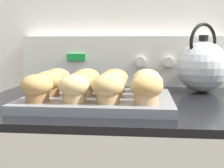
{
  "coord_description": "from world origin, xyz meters",
  "views": [
    {
      "loc": [
        0.08,
        -0.57,
        1.08
      ],
      "look_at": [
        0.0,
        0.24,
        0.97
      ],
      "focal_mm": 50.0,
      "sensor_mm": 36.0,
      "label": 1
    }
  ],
  "objects_px": {
    "muffin_pan": "(97,100)",
    "muffin_r1_c2": "(114,84)",
    "muffin_r1_c3": "(148,84)",
    "muffin_r2_c2": "(116,80)",
    "muffin_r0_c3": "(147,89)",
    "muffin_r0_c1": "(74,88)",
    "tea_kettle": "(203,66)",
    "muffin_r0_c0": "(37,88)",
    "muffin_r2_c1": "(87,79)",
    "muffin_r2_c3": "(147,80)",
    "muffin_r1_c0": "(49,83)",
    "muffin_r1_c1": "(82,83)",
    "muffin_r2_c0": "(57,79)",
    "muffin_r0_c2": "(109,89)"
  },
  "relations": [
    {
      "from": "muffin_r0_c0",
      "to": "tea_kettle",
      "type": "distance_m",
      "value": 0.56
    },
    {
      "from": "muffin_r2_c2",
      "to": "muffin_r0_c3",
      "type": "bearing_deg",
      "value": -63.94
    },
    {
      "from": "muffin_r1_c2",
      "to": "muffin_r2_c3",
      "type": "distance_m",
      "value": 0.13
    },
    {
      "from": "muffin_r1_c1",
      "to": "muffin_r2_c0",
      "type": "relative_size",
      "value": 1.0
    },
    {
      "from": "muffin_pan",
      "to": "tea_kettle",
      "type": "distance_m",
      "value": 0.41
    },
    {
      "from": "muffin_r0_c2",
      "to": "muffin_r1_c1",
      "type": "distance_m",
      "value": 0.12
    },
    {
      "from": "muffin_r0_c3",
      "to": "muffin_r2_c2",
      "type": "bearing_deg",
      "value": 116.06
    },
    {
      "from": "muffin_pan",
      "to": "muffin_r0_c1",
      "type": "bearing_deg",
      "value": -115.15
    },
    {
      "from": "muffin_pan",
      "to": "muffin_r1_c3",
      "type": "xyz_separation_m",
      "value": [
        0.13,
        -0.0,
        0.05
      ]
    },
    {
      "from": "muffin_r2_c0",
      "to": "muffin_r2_c1",
      "type": "xyz_separation_m",
      "value": [
        0.09,
        0.0,
        0.0
      ]
    },
    {
      "from": "muffin_pan",
      "to": "muffin_r1_c1",
      "type": "height_order",
      "value": "muffin_r1_c1"
    },
    {
      "from": "muffin_r0_c1",
      "to": "muffin_r2_c3",
      "type": "distance_m",
      "value": 0.25
    },
    {
      "from": "muffin_r1_c3",
      "to": "muffin_r0_c0",
      "type": "bearing_deg",
      "value": -161.62
    },
    {
      "from": "muffin_r2_c0",
      "to": "muffin_r2_c2",
      "type": "relative_size",
      "value": 1.0
    },
    {
      "from": "tea_kettle",
      "to": "muffin_r0_c0",
      "type": "bearing_deg",
      "value": -143.17
    },
    {
      "from": "muffin_r1_c3",
      "to": "muffin_r2_c3",
      "type": "distance_m",
      "value": 0.09
    },
    {
      "from": "muffin_r1_c0",
      "to": "muffin_r2_c3",
      "type": "height_order",
      "value": "same"
    },
    {
      "from": "muffin_r1_c0",
      "to": "muffin_r2_c0",
      "type": "xyz_separation_m",
      "value": [
        -0.0,
        0.09,
        0.0
      ]
    },
    {
      "from": "muffin_r2_c3",
      "to": "muffin_r0_c1",
      "type": "bearing_deg",
      "value": -134.29
    },
    {
      "from": "muffin_pan",
      "to": "muffin_r2_c3",
      "type": "bearing_deg",
      "value": 33.9
    },
    {
      "from": "muffin_r0_c2",
      "to": "muffin_r2_c2",
      "type": "relative_size",
      "value": 1.0
    },
    {
      "from": "muffin_r0_c1",
      "to": "muffin_r2_c1",
      "type": "bearing_deg",
      "value": 90.88
    },
    {
      "from": "muffin_r0_c1",
      "to": "muffin_r2_c0",
      "type": "height_order",
      "value": "same"
    },
    {
      "from": "muffin_r0_c1",
      "to": "muffin_r1_c1",
      "type": "distance_m",
      "value": 0.09
    },
    {
      "from": "muffin_pan",
      "to": "muffin_r0_c1",
      "type": "xyz_separation_m",
      "value": [
        -0.04,
        -0.09,
        0.05
      ]
    },
    {
      "from": "muffin_r0_c1",
      "to": "muffin_r2_c2",
      "type": "bearing_deg",
      "value": 64.22
    },
    {
      "from": "muffin_r1_c2",
      "to": "muffin_r2_c2",
      "type": "distance_m",
      "value": 0.09
    },
    {
      "from": "muffin_r2_c2",
      "to": "tea_kettle",
      "type": "height_order",
      "value": "tea_kettle"
    },
    {
      "from": "muffin_r2_c1",
      "to": "muffin_r2_c3",
      "type": "bearing_deg",
      "value": -0.26
    },
    {
      "from": "muffin_r2_c1",
      "to": "muffin_r2_c2",
      "type": "relative_size",
      "value": 1.0
    },
    {
      "from": "muffin_r0_c3",
      "to": "muffin_r0_c0",
      "type": "bearing_deg",
      "value": -179.73
    },
    {
      "from": "muffin_r1_c0",
      "to": "muffin_r2_c2",
      "type": "distance_m",
      "value": 0.2
    },
    {
      "from": "muffin_pan",
      "to": "muffin_r1_c1",
      "type": "relative_size",
      "value": 5.04
    },
    {
      "from": "muffin_pan",
      "to": "muffin_r0_c3",
      "type": "bearing_deg",
      "value": -34.67
    },
    {
      "from": "muffin_r2_c1",
      "to": "tea_kettle",
      "type": "relative_size",
      "value": 0.34
    },
    {
      "from": "muffin_r0_c3",
      "to": "muffin_r0_c2",
      "type": "bearing_deg",
      "value": 179.61
    },
    {
      "from": "muffin_r0_c3",
      "to": "muffin_r1_c3",
      "type": "relative_size",
      "value": 1.0
    },
    {
      "from": "muffin_r1_c0",
      "to": "muffin_r2_c1",
      "type": "height_order",
      "value": "same"
    },
    {
      "from": "muffin_r0_c2",
      "to": "muffin_r1_c2",
      "type": "distance_m",
      "value": 0.09
    },
    {
      "from": "muffin_pan",
      "to": "muffin_r1_c2",
      "type": "height_order",
      "value": "muffin_r1_c2"
    },
    {
      "from": "muffin_r0_c2",
      "to": "muffin_pan",
      "type": "bearing_deg",
      "value": 115.42
    },
    {
      "from": "muffin_r0_c2",
      "to": "muffin_r1_c1",
      "type": "xyz_separation_m",
      "value": [
        -0.08,
        0.09,
        0.0
      ]
    },
    {
      "from": "muffin_r1_c0",
      "to": "muffin_r1_c1",
      "type": "height_order",
      "value": "same"
    },
    {
      "from": "muffin_r1_c3",
      "to": "muffin_pan",
      "type": "bearing_deg",
      "value": 179.12
    },
    {
      "from": "muffin_r1_c3",
      "to": "muffin_r0_c1",
      "type": "bearing_deg",
      "value": -153.51
    },
    {
      "from": "muffin_r2_c1",
      "to": "muffin_r1_c0",
      "type": "bearing_deg",
      "value": -134.45
    },
    {
      "from": "muffin_pan",
      "to": "muffin_r1_c3",
      "type": "bearing_deg",
      "value": -0.88
    },
    {
      "from": "muffin_pan",
      "to": "muffin_r0_c0",
      "type": "height_order",
      "value": "muffin_r0_c0"
    },
    {
      "from": "muffin_r0_c0",
      "to": "muffin_r1_c3",
      "type": "distance_m",
      "value": 0.28
    },
    {
      "from": "muffin_r1_c3",
      "to": "muffin_r2_c3",
      "type": "xyz_separation_m",
      "value": [
        -0.0,
        0.09,
        0.0
      ]
    }
  ]
}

